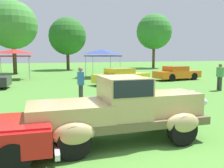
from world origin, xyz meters
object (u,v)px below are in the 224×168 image
at_px(show_car_yellow, 121,76).
at_px(spectator_far_side, 81,84).
at_px(spectator_between_cars, 220,76).
at_px(canopy_tent_right_field, 102,53).
at_px(show_car_orange, 177,73).
at_px(feature_pickup_truck, 120,109).
at_px(canopy_tent_center_field, 14,52).

distance_m(show_car_yellow, spectator_far_side, 7.33).
bearing_deg(spectator_between_cars, canopy_tent_right_field, 111.45).
xyz_separation_m(show_car_orange, spectator_far_side, (-10.28, -7.02, 0.31)).
distance_m(feature_pickup_truck, spectator_between_cars, 11.00).
xyz_separation_m(canopy_tent_center_field, canopy_tent_right_field, (7.98, -0.85, 0.00)).
bearing_deg(spectator_between_cars, spectator_far_side, -174.99).
height_order(spectator_between_cars, canopy_tent_center_field, canopy_tent_center_field).
bearing_deg(show_car_orange, canopy_tent_right_field, 140.57).
xyz_separation_m(spectator_between_cars, canopy_tent_right_field, (-4.22, 10.74, 1.51)).
distance_m(canopy_tent_center_field, canopy_tent_right_field, 8.02).
bearing_deg(show_car_orange, spectator_far_side, -145.65).
height_order(canopy_tent_center_field, canopy_tent_right_field, same).
relative_size(spectator_between_cars, canopy_tent_center_field, 0.62).
relative_size(canopy_tent_center_field, canopy_tent_right_field, 0.92).
relative_size(feature_pickup_truck, canopy_tent_right_field, 1.57).
xyz_separation_m(feature_pickup_truck, spectator_far_side, (0.17, 5.26, 0.04)).
bearing_deg(feature_pickup_truck, show_car_yellow, 67.34).
distance_m(show_car_yellow, spectator_between_cars, 6.80).
height_order(feature_pickup_truck, canopy_tent_center_field, canopy_tent_center_field).
bearing_deg(show_car_orange, spectator_between_cars, -101.41).
bearing_deg(show_car_yellow, spectator_far_side, -127.44).
distance_m(show_car_orange, canopy_tent_center_field, 14.59).
bearing_deg(canopy_tent_right_field, show_car_yellow, -93.49).
height_order(show_car_orange, spectator_between_cars, spectator_between_cars).
relative_size(spectator_far_side, canopy_tent_center_field, 0.62).
relative_size(show_car_orange, canopy_tent_right_field, 1.46).
bearing_deg(spectator_far_side, feature_pickup_truck, -91.85).
relative_size(feature_pickup_truck, show_car_orange, 1.08).
height_order(feature_pickup_truck, show_car_yellow, feature_pickup_truck).
xyz_separation_m(spectator_between_cars, canopy_tent_center_field, (-12.19, 11.59, 1.51)).
bearing_deg(spectator_far_side, show_car_yellow, 52.56).
distance_m(spectator_far_side, canopy_tent_center_field, 12.87).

